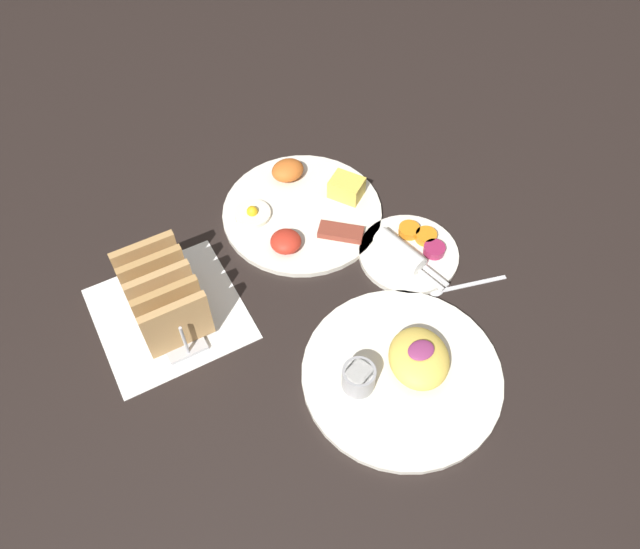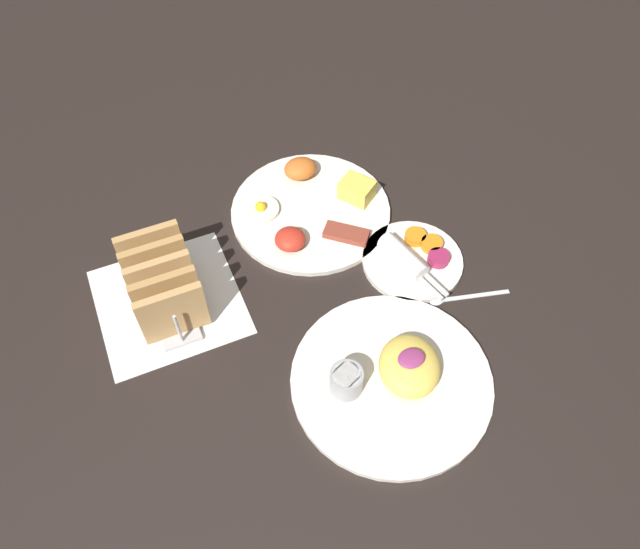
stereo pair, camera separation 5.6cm
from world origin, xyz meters
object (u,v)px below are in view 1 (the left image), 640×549
object	(u,v)px
plate_foreground	(403,370)
toast_rack	(163,295)
plate_breakfast	(302,209)
plate_condiments	(409,252)

from	to	relation	value
plate_foreground	toast_rack	xyz separation A→B (m)	(-0.26, 0.26, 0.04)
plate_breakfast	plate_condiments	xyz separation A→B (m)	(0.11, -0.17, 0.00)
plate_condiments	plate_foreground	size ratio (longest dim) A/B	0.62
plate_breakfast	plate_condiments	bearing A→B (deg)	-57.11
plate_condiments	toast_rack	bearing A→B (deg)	168.17
plate_condiments	toast_rack	world-z (taller)	toast_rack
plate_foreground	toast_rack	distance (m)	0.38
plate_breakfast	toast_rack	xyz separation A→B (m)	(-0.28, -0.09, 0.04)
plate_condiments	plate_foreground	distance (m)	0.22
plate_condiments	plate_foreground	bearing A→B (deg)	-125.62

